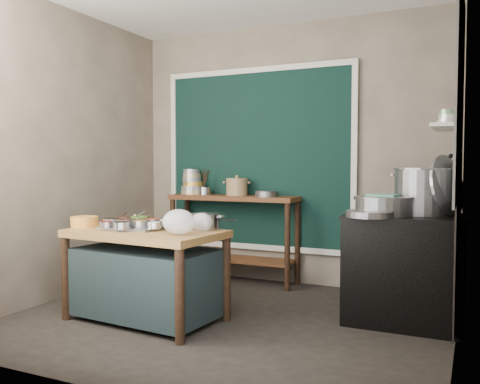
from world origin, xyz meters
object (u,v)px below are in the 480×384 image
at_px(prep_table, 146,275).
at_px(saucepan, 206,221).
at_px(stove_block, 405,270).
at_px(condiment_tray, 134,227).
at_px(steamer, 383,206).
at_px(back_counter, 234,239).
at_px(stock_pot, 423,191).
at_px(yellow_basin, 84,222).
at_px(utensil_cup, 205,191).
at_px(ceramic_crock, 237,188).

relative_size(prep_table, saucepan, 5.16).
height_order(prep_table, stove_block, stove_block).
bearing_deg(saucepan, condiment_tray, -179.07).
bearing_deg(steamer, condiment_tray, -159.44).
distance_m(back_counter, stock_pot, 2.20).
distance_m(back_counter, saucepan, 1.43).
bearing_deg(saucepan, stock_pot, 3.50).
height_order(yellow_basin, saucepan, saucepan).
relative_size(saucepan, utensil_cup, 1.66).
xyz_separation_m(ceramic_crock, stock_pot, (1.99, -0.66, 0.04)).
relative_size(back_counter, condiment_tray, 2.94).
bearing_deg(back_counter, stock_pot, -17.23).
bearing_deg(yellow_basin, back_counter, 68.01).
bearing_deg(prep_table, ceramic_crock, 92.49).
height_order(condiment_tray, yellow_basin, yellow_basin).
bearing_deg(ceramic_crock, back_counter, -132.59).
bearing_deg(ceramic_crock, steamer, -26.82).
height_order(back_counter, stove_block, back_counter).
height_order(prep_table, condiment_tray, condiment_tray).
height_order(saucepan, ceramic_crock, ceramic_crock).
xyz_separation_m(stove_block, stock_pot, (0.12, 0.10, 0.65)).
distance_m(condiment_tray, stock_pot, 2.41).
bearing_deg(ceramic_crock, yellow_basin, -112.45).
relative_size(utensil_cup, stock_pot, 0.30).
height_order(back_counter, stock_pot, stock_pot).
relative_size(stove_block, yellow_basin, 3.86).
bearing_deg(prep_table, stock_pot, 29.82).
bearing_deg(ceramic_crock, prep_table, -92.57).
height_order(condiment_tray, utensil_cup, utensil_cup).
xyz_separation_m(condiment_tray, yellow_basin, (-0.47, -0.06, 0.03)).
height_order(back_counter, saucepan, back_counter).
height_order(prep_table, saucepan, saucepan).
bearing_deg(stock_pot, stove_block, -139.68).
distance_m(condiment_tray, yellow_basin, 0.48).
bearing_deg(back_counter, steamer, -25.66).
height_order(stove_block, ceramic_crock, ceramic_crock).
relative_size(yellow_basin, saucepan, 0.96).
xyz_separation_m(condiment_tray, stock_pot, (2.20, 0.93, 0.31)).
relative_size(utensil_cup, ceramic_crock, 0.58).
bearing_deg(prep_table, steamer, 27.75).
relative_size(condiment_tray, utensil_cup, 3.37).
relative_size(condiment_tray, ceramic_crock, 1.95).
bearing_deg(ceramic_crock, stock_pot, -18.23).
relative_size(prep_table, yellow_basin, 5.37).
height_order(condiment_tray, stock_pot, stock_pot).
bearing_deg(ceramic_crock, saucepan, -75.18).
xyz_separation_m(saucepan, steamer, (1.35, 0.50, 0.14)).
relative_size(prep_table, steamer, 2.65).
relative_size(condiment_tray, yellow_basin, 2.11).
xyz_separation_m(back_counter, condiment_tray, (-0.18, -1.55, 0.29)).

